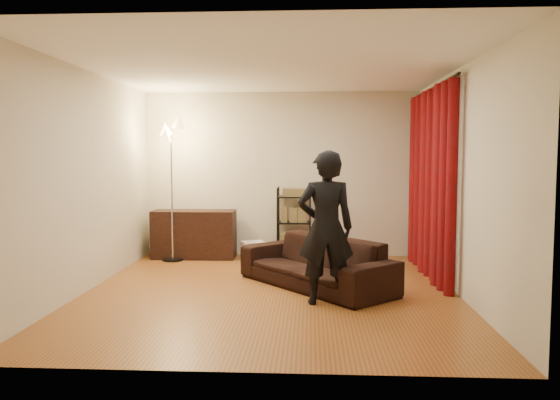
# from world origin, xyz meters

# --- Properties ---
(floor) EXTENTS (5.00, 5.00, 0.00)m
(floor) POSITION_xyz_m (0.00, 0.00, 0.00)
(floor) COLOR brown
(floor) RESTS_ON ground
(ceiling) EXTENTS (5.00, 5.00, 0.00)m
(ceiling) POSITION_xyz_m (0.00, 0.00, 2.70)
(ceiling) COLOR white
(ceiling) RESTS_ON ground
(wall_back) EXTENTS (5.00, 0.00, 5.00)m
(wall_back) POSITION_xyz_m (0.00, 2.50, 1.35)
(wall_back) COLOR beige
(wall_back) RESTS_ON ground
(wall_front) EXTENTS (5.00, 0.00, 5.00)m
(wall_front) POSITION_xyz_m (0.00, -2.50, 1.35)
(wall_front) COLOR beige
(wall_front) RESTS_ON ground
(wall_left) EXTENTS (0.00, 5.00, 5.00)m
(wall_left) POSITION_xyz_m (-2.25, 0.00, 1.35)
(wall_left) COLOR beige
(wall_left) RESTS_ON ground
(wall_right) EXTENTS (0.00, 5.00, 5.00)m
(wall_right) POSITION_xyz_m (2.25, 0.00, 1.35)
(wall_right) COLOR beige
(wall_right) RESTS_ON ground
(curtain_rod) EXTENTS (0.04, 2.65, 0.04)m
(curtain_rod) POSITION_xyz_m (2.15, 1.12, 2.58)
(curtain_rod) COLOR black
(curtain_rod) RESTS_ON wall_right
(curtain) EXTENTS (0.22, 2.65, 2.55)m
(curtain) POSITION_xyz_m (2.13, 1.12, 1.28)
(curtain) COLOR #690506
(curtain) RESTS_ON ground
(sofa) EXTENTS (2.05, 2.16, 0.63)m
(sofa) POSITION_xyz_m (0.55, 0.27, 0.31)
(sofa) COLOR black
(sofa) RESTS_ON ground
(person) EXTENTS (0.66, 0.47, 1.72)m
(person) POSITION_xyz_m (0.65, -0.50, 0.86)
(person) COLOR black
(person) RESTS_ON ground
(media_cabinet) EXTENTS (1.33, 0.51, 0.77)m
(media_cabinet) POSITION_xyz_m (-1.40, 2.16, 0.39)
(media_cabinet) COLOR black
(media_cabinet) RESTS_ON ground
(storage_boxes) EXTENTS (0.42, 0.39, 0.28)m
(storage_boxes) POSITION_xyz_m (-0.44, 2.13, 0.14)
(storage_boxes) COLOR silver
(storage_boxes) RESTS_ON ground
(wire_shelf) EXTENTS (0.62, 0.53, 1.15)m
(wire_shelf) POSITION_xyz_m (0.22, 2.28, 0.57)
(wire_shelf) COLOR black
(wire_shelf) RESTS_ON ground
(floor_lamp) EXTENTS (0.41, 0.41, 2.19)m
(floor_lamp) POSITION_xyz_m (-1.69, 1.90, 1.10)
(floor_lamp) COLOR silver
(floor_lamp) RESTS_ON ground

